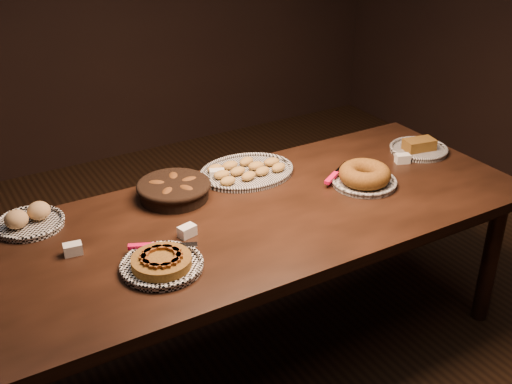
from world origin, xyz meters
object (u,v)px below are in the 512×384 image
buffet_table (263,226)px  bundt_cake_plate (364,177)px  madeleine_platter (246,171)px  apple_tart_plate (162,263)px

buffet_table → bundt_cake_plate: bearing=-2.7°
buffet_table → madeleine_platter: (0.12, 0.34, 0.09)m
madeleine_platter → bundt_cake_plate: 0.56m
buffet_table → apple_tart_plate: bearing=-161.7°
buffet_table → madeleine_platter: madeleine_platter is taller
madeleine_platter → apple_tart_plate: bearing=-156.2°
apple_tart_plate → bundt_cake_plate: 1.09m
buffet_table → madeleine_platter: 0.38m
apple_tart_plate → madeleine_platter: 0.85m
apple_tart_plate → bundt_cake_plate: (1.08, 0.16, 0.02)m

